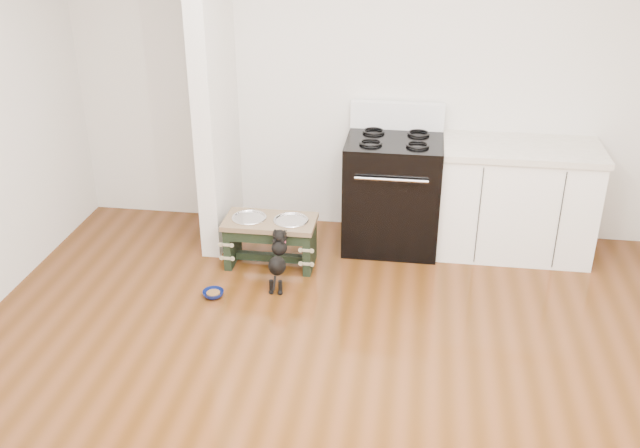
{
  "coord_description": "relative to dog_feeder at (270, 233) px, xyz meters",
  "views": [
    {
      "loc": [
        0.44,
        -3.2,
        2.77
      ],
      "look_at": [
        -0.21,
        1.22,
        0.6
      ],
      "focal_mm": 40.0,
      "sensor_mm": 36.0,
      "label": 1
    }
  ],
  "objects": [
    {
      "name": "partition_wall",
      "position": [
        -0.51,
        0.44,
        1.07
      ],
      "size": [
        0.15,
        0.8,
        2.7
      ],
      "primitive_type": "cube",
      "color": "silver",
      "rests_on": "ground"
    },
    {
      "name": "puppy",
      "position": [
        0.13,
        -0.33,
        -0.04
      ],
      "size": [
        0.12,
        0.37,
        0.43
      ],
      "color": "black",
      "rests_on": "ground"
    },
    {
      "name": "oven_range",
      "position": [
        0.92,
        0.5,
        0.2
      ],
      "size": [
        0.76,
        0.69,
        1.14
      ],
      "color": "black",
      "rests_on": "ground"
    },
    {
      "name": "ground",
      "position": [
        0.67,
        -1.66,
        -0.28
      ],
      "size": [
        5.0,
        5.0,
        0.0
      ],
      "primitive_type": "plane",
      "color": "#49270D",
      "rests_on": "ground"
    },
    {
      "name": "dog_feeder",
      "position": [
        0.0,
        0.0,
        0.0
      ],
      "size": [
        0.71,
        0.38,
        0.41
      ],
      "color": "black",
      "rests_on": "ground"
    },
    {
      "name": "floor_bowl",
      "position": [
        -0.32,
        -0.55,
        -0.25
      ],
      "size": [
        0.19,
        0.19,
        0.05
      ],
      "rotation": [
        0.0,
        0.0,
        -0.29
      ],
      "color": "#0B1753",
      "rests_on": "ground"
    },
    {
      "name": "cabinet_run",
      "position": [
        1.9,
        0.52,
        0.18
      ],
      "size": [
        1.24,
        0.64,
        0.91
      ],
      "color": "white",
      "rests_on": "ground"
    },
    {
      "name": "room_shell",
      "position": [
        0.67,
        -1.66,
        1.34
      ],
      "size": [
        5.0,
        5.0,
        5.0
      ],
      "color": "silver",
      "rests_on": "ground"
    }
  ]
}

